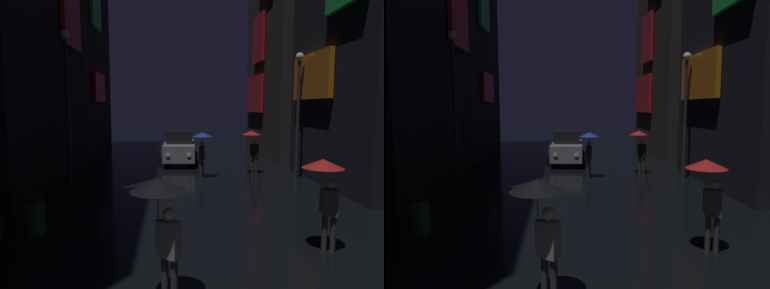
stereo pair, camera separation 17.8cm
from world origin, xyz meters
TOP-DOWN VIEW (x-y plane):
  - building_left_far at (-7.49, 22.46)m, footprint 4.25×8.92m
  - building_right_mid at (7.48, 12.67)m, footprint 4.25×7.34m
  - building_right_far at (7.48, 22.29)m, footprint 4.25×8.58m
  - pedestrian_midstreet_centre_red at (3.22, 15.28)m, footprint 0.90×0.90m
  - pedestrian_foreground_left_black at (-0.99, 4.21)m, footprint 0.90×0.90m
  - pedestrian_midstreet_left_blue at (0.67, 14.43)m, footprint 0.90×0.90m
  - pedestrian_foreground_right_red at (2.58, 6.08)m, footprint 0.90×0.90m
  - car_distant at (-0.24, 18.57)m, footprint 2.42×4.23m
  - streetlamp_left_far at (-5.00, 13.32)m, footprint 0.36×0.36m
  - streetlamp_right_far at (5.00, 14.10)m, footprint 0.36×0.36m
  - trash_bin at (-4.30, 7.73)m, footprint 0.46×0.46m

SIDE VIEW (x-z plane):
  - trash_bin at x=-4.30m, z-range 0.00..0.93m
  - car_distant at x=-0.24m, z-range -0.03..1.89m
  - pedestrian_midstreet_centre_red at x=3.22m, z-range 0.61..2.73m
  - pedestrian_foreground_left_black at x=-0.99m, z-range 0.61..2.73m
  - pedestrian_midstreet_left_blue at x=0.67m, z-range 0.61..2.73m
  - pedestrian_foreground_right_red at x=2.58m, z-range 0.61..2.73m
  - streetlamp_right_far at x=5.00m, z-range 0.70..6.38m
  - streetlamp_left_far at x=-5.00m, z-range 0.72..7.05m
  - building_right_mid at x=7.48m, z-range 0.00..12.20m
  - building_right_far at x=7.48m, z-range 0.00..19.08m
  - building_left_far at x=-7.49m, z-range 0.01..20.00m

